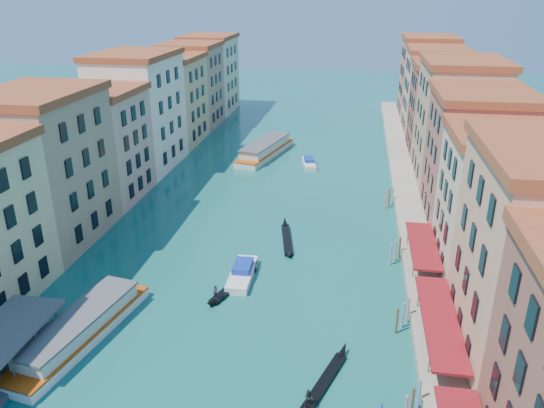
{
  "coord_description": "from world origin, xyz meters",
  "views": [
    {
      "loc": [
        13.45,
        -19.76,
        31.61
      ],
      "look_at": [
        3.7,
        40.14,
        6.62
      ],
      "focal_mm": 35.0,
      "sensor_mm": 36.0,
      "label": 1
    }
  ],
  "objects_px": {
    "vaporetto_far": "(265,149)",
    "gondola_right": "(324,381)",
    "vaporetto_near": "(81,328)",
    "gondola_fore": "(234,284)"
  },
  "relations": [
    {
      "from": "vaporetto_near",
      "to": "vaporetto_far",
      "type": "relative_size",
      "value": 0.89
    },
    {
      "from": "vaporetto_far",
      "to": "gondola_right",
      "type": "distance_m",
      "value": 66.88
    },
    {
      "from": "vaporetto_far",
      "to": "gondola_right",
      "type": "xyz_separation_m",
      "value": [
        16.36,
        -64.84,
        -0.93
      ]
    },
    {
      "from": "vaporetto_near",
      "to": "vaporetto_far",
      "type": "height_order",
      "value": "vaporetto_far"
    },
    {
      "from": "vaporetto_far",
      "to": "vaporetto_near",
      "type": "bearing_deg",
      "value": -82.93
    },
    {
      "from": "vaporetto_far",
      "to": "gondola_fore",
      "type": "height_order",
      "value": "vaporetto_far"
    },
    {
      "from": "vaporetto_far",
      "to": "gondola_right",
      "type": "bearing_deg",
      "value": -62.14
    },
    {
      "from": "vaporetto_near",
      "to": "vaporetto_far",
      "type": "distance_m",
      "value": 62.47
    },
    {
      "from": "gondola_fore",
      "to": "vaporetto_far",
      "type": "bearing_deg",
      "value": 115.22
    },
    {
      "from": "vaporetto_far",
      "to": "gondola_fore",
      "type": "relative_size",
      "value": 1.87
    }
  ]
}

